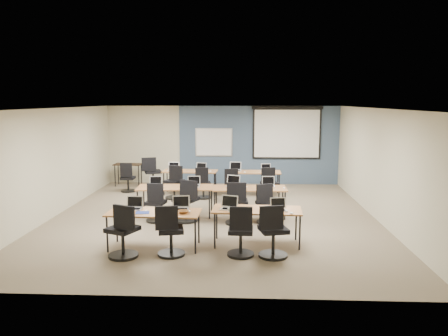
{
  "coord_description": "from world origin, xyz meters",
  "views": [
    {
      "loc": [
        0.75,
        -10.58,
        2.89
      ],
      "look_at": [
        0.24,
        0.4,
        1.18
      ],
      "focal_mm": 35.0,
      "sensor_mm": 36.0,
      "label": 1
    }
  ],
  "objects_px": {
    "laptop_7": "(268,184)",
    "laptop_9": "(201,169)",
    "training_table_mid_left": "(175,188)",
    "task_chair_2": "(241,235)",
    "laptop_1": "(180,206)",
    "task_chair_9": "(203,186)",
    "training_table_front_right": "(257,211)",
    "task_chair_1": "(170,235)",
    "laptop_0": "(134,206)",
    "task_chair_3": "(273,235)",
    "spare_chair_a": "(152,175)",
    "laptop_4": "(155,184)",
    "whiteboard": "(214,142)",
    "training_table_back_left": "(190,172)",
    "task_chair_11": "(269,187)",
    "task_chair_4": "(156,206)",
    "laptop_3": "(278,207)",
    "spare_chair_b": "(128,180)",
    "task_chair_8": "(175,185)",
    "laptop_2": "(229,206)",
    "training_table_front_left": "(154,214)",
    "training_table_mid_right": "(250,189)",
    "projector_screen": "(287,130)",
    "laptop_11": "(266,170)",
    "laptop_6": "(233,183)",
    "laptop_8": "(173,168)",
    "task_chair_0": "(123,235)",
    "utility_table": "(128,167)",
    "task_chair_5": "(187,204)",
    "task_chair_7": "(266,207)",
    "task_chair_6": "(237,207)",
    "task_chair_10": "(233,188)",
    "laptop_10": "(235,169)"
  },
  "relations": [
    {
      "from": "laptop_2",
      "to": "utility_table",
      "type": "bearing_deg",
      "value": 138.95
    },
    {
      "from": "training_table_front_right",
      "to": "task_chair_5",
      "type": "xyz_separation_m",
      "value": [
        -1.63,
        1.57,
        -0.25
      ]
    },
    {
      "from": "laptop_7",
      "to": "laptop_9",
      "type": "relative_size",
      "value": 0.97
    },
    {
      "from": "training_table_front_right",
      "to": "utility_table",
      "type": "relative_size",
      "value": 1.92
    },
    {
      "from": "laptop_6",
      "to": "laptop_8",
      "type": "height_order",
      "value": "laptop_6"
    },
    {
      "from": "task_chair_9",
      "to": "spare_chair_a",
      "type": "bearing_deg",
      "value": 132.53
    },
    {
      "from": "task_chair_5",
      "to": "task_chair_9",
      "type": "bearing_deg",
      "value": 111.07
    },
    {
      "from": "laptop_7",
      "to": "laptop_2",
      "type": "bearing_deg",
      "value": -111.53
    },
    {
      "from": "training_table_back_left",
      "to": "task_chair_7",
      "type": "bearing_deg",
      "value": -52.18
    },
    {
      "from": "task_chair_11",
      "to": "task_chair_4",
      "type": "bearing_deg",
      "value": -157.3
    },
    {
      "from": "task_chair_5",
      "to": "laptop_7",
      "type": "height_order",
      "value": "task_chair_5"
    },
    {
      "from": "training_table_front_right",
      "to": "task_chair_1",
      "type": "xyz_separation_m",
      "value": [
        -1.63,
        -0.77,
        -0.27
      ]
    },
    {
      "from": "task_chair_6",
      "to": "task_chair_10",
      "type": "xyz_separation_m",
      "value": [
        -0.17,
        2.41,
        -0.03
      ]
    },
    {
      "from": "laptop_0",
      "to": "task_chair_3",
      "type": "xyz_separation_m",
      "value": [
        2.74,
        -0.65,
        -0.37
      ]
    },
    {
      "from": "task_chair_0",
      "to": "spare_chair_a",
      "type": "bearing_deg",
      "value": 122.02
    },
    {
      "from": "task_chair_7",
      "to": "laptop_8",
      "type": "xyz_separation_m",
      "value": [
        -2.73,
        3.27,
        0.39
      ]
    },
    {
      "from": "laptop_0",
      "to": "task_chair_8",
      "type": "bearing_deg",
      "value": 88.36
    },
    {
      "from": "laptop_0",
      "to": "laptop_3",
      "type": "distance_m",
      "value": 2.89
    },
    {
      "from": "training_table_mid_right",
      "to": "laptop_0",
      "type": "distance_m",
      "value": 3.27
    },
    {
      "from": "laptop_4",
      "to": "task_chair_4",
      "type": "distance_m",
      "value": 0.87
    },
    {
      "from": "laptop_4",
      "to": "laptop_9",
      "type": "xyz_separation_m",
      "value": [
        0.93,
        2.42,
        0.0
      ]
    },
    {
      "from": "task_chair_6",
      "to": "spare_chair_b",
      "type": "relative_size",
      "value": 1.09
    },
    {
      "from": "laptop_1",
      "to": "task_chair_9",
      "type": "relative_size",
      "value": 0.36
    },
    {
      "from": "laptop_4",
      "to": "task_chair_3",
      "type": "bearing_deg",
      "value": -52.42
    },
    {
      "from": "laptop_3",
      "to": "spare_chair_b",
      "type": "xyz_separation_m",
      "value": [
        -4.37,
        4.98,
        -0.4
      ]
    },
    {
      "from": "task_chair_0",
      "to": "spare_chair_b",
      "type": "bearing_deg",
      "value": 129.02
    },
    {
      "from": "projector_screen",
      "to": "laptop_10",
      "type": "bearing_deg",
      "value": -136.05
    },
    {
      "from": "task_chair_1",
      "to": "training_table_mid_left",
      "type": "bearing_deg",
      "value": 85.62
    },
    {
      "from": "task_chair_6",
      "to": "training_table_front_right",
      "type": "bearing_deg",
      "value": -76.46
    },
    {
      "from": "task_chair_2",
      "to": "task_chair_8",
      "type": "relative_size",
      "value": 0.97
    },
    {
      "from": "laptop_0",
      "to": "task_chair_10",
      "type": "height_order",
      "value": "laptop_0"
    },
    {
      "from": "laptop_1",
      "to": "task_chair_1",
      "type": "relative_size",
      "value": 0.34
    },
    {
      "from": "training_table_mid_right",
      "to": "task_chair_2",
      "type": "distance_m",
      "value": 2.91
    },
    {
      "from": "task_chair_7",
      "to": "utility_table",
      "type": "relative_size",
      "value": 1.06
    },
    {
      "from": "task_chair_10",
      "to": "training_table_front_right",
      "type": "bearing_deg",
      "value": -94.3
    },
    {
      "from": "laptop_2",
      "to": "task_chair_5",
      "type": "xyz_separation_m",
      "value": [
        -1.08,
        1.59,
        -0.36
      ]
    },
    {
      "from": "laptop_1",
      "to": "task_chair_2",
      "type": "bearing_deg",
      "value": -36.84
    },
    {
      "from": "laptop_9",
      "to": "task_chair_2",
      "type": "bearing_deg",
      "value": -60.38
    },
    {
      "from": "task_chair_5",
      "to": "laptop_10",
      "type": "height_order",
      "value": "task_chair_5"
    },
    {
      "from": "laptop_0",
      "to": "task_chair_2",
      "type": "xyz_separation_m",
      "value": [
        2.15,
        -0.62,
        -0.38
      ]
    },
    {
      "from": "task_chair_9",
      "to": "training_table_back_left",
      "type": "bearing_deg",
      "value": 115.84
    },
    {
      "from": "task_chair_2",
      "to": "laptop_3",
      "type": "xyz_separation_m",
      "value": [
        0.74,
        0.65,
        0.38
      ]
    },
    {
      "from": "task_chair_11",
      "to": "spare_chair_b",
      "type": "bearing_deg",
      "value": 149.82
    },
    {
      "from": "whiteboard",
      "to": "projector_screen",
      "type": "xyz_separation_m",
      "value": [
        2.5,
        -0.02,
        0.44
      ]
    },
    {
      "from": "laptop_1",
      "to": "laptop_3",
      "type": "relative_size",
      "value": 1.08
    },
    {
      "from": "laptop_4",
      "to": "whiteboard",
      "type": "bearing_deg",
      "value": 68.73
    },
    {
      "from": "training_table_front_left",
      "to": "training_table_back_left",
      "type": "xyz_separation_m",
      "value": [
        0.09,
        5.04,
        -0.0
      ]
    },
    {
      "from": "projector_screen",
      "to": "laptop_11",
      "type": "bearing_deg",
      "value": -114.06
    },
    {
      "from": "training_table_mid_left",
      "to": "task_chair_2",
      "type": "distance_m",
      "value": 3.38
    },
    {
      "from": "laptop_0",
      "to": "training_table_front_left",
      "type": "bearing_deg",
      "value": -22.81
    }
  ]
}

